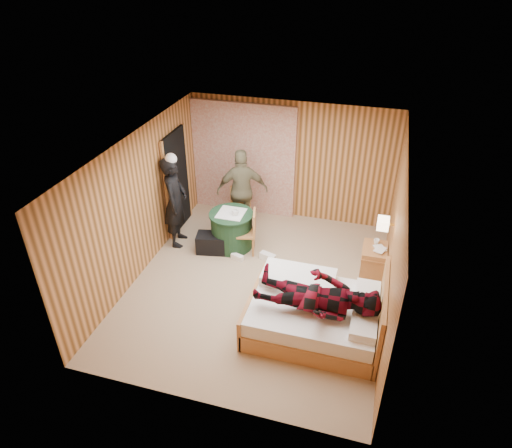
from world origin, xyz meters
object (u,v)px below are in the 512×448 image
(chair_far, at_px, (241,206))
(man_on_bed, at_px, (318,290))
(wall_lamp, at_px, (383,223))
(nightstand, at_px, (373,261))
(man_at_table, at_px, (242,191))
(chair_near, at_px, (249,229))
(bed, at_px, (316,313))
(woman_standing, at_px, (175,202))
(duffel_bag, at_px, (214,243))
(round_table, at_px, (232,230))

(chair_far, bearing_deg, man_on_bed, -72.56)
(wall_lamp, height_order, nightstand, wall_lamp)
(man_at_table, bearing_deg, chair_near, 95.16)
(bed, distance_m, man_on_bed, 0.69)
(wall_lamp, bearing_deg, woman_standing, 174.08)
(chair_far, height_order, duffel_bag, chair_far)
(bed, distance_m, chair_near, 2.30)
(chair_far, bearing_deg, woman_standing, -160.66)
(man_at_table, bearing_deg, man_on_bed, 105.89)
(bed, distance_m, round_table, 2.62)
(chair_far, xyz_separation_m, man_on_bed, (1.98, -2.66, 0.41))
(round_table, bearing_deg, man_at_table, 90.00)
(chair_near, distance_m, woman_standing, 1.48)
(duffel_bag, distance_m, man_on_bed, 2.92)
(bed, relative_size, man_on_bed, 1.11)
(bed, bearing_deg, man_at_table, 127.92)
(round_table, bearing_deg, chair_far, 92.32)
(wall_lamp, bearing_deg, man_on_bed, -118.01)
(wall_lamp, height_order, chair_far, wall_lamp)
(duffel_bag, height_order, woman_standing, woman_standing)
(bed, relative_size, nightstand, 3.32)
(chair_near, height_order, man_on_bed, man_on_bed)
(wall_lamp, distance_m, round_table, 2.93)
(duffel_bag, bearing_deg, round_table, 33.24)
(wall_lamp, xyz_separation_m, man_on_bed, (-0.77, -1.45, -0.35))
(nightstand, relative_size, duffel_bag, 0.90)
(wall_lamp, xyz_separation_m, nightstand, (-0.04, 0.38, -1.01))
(nightstand, xyz_separation_m, chair_far, (-2.71, 0.82, 0.25))
(wall_lamp, relative_size, woman_standing, 0.14)
(chair_near, relative_size, man_on_bed, 0.50)
(man_at_table, bearing_deg, nightstand, 142.19)
(bed, xyz_separation_m, chair_near, (-1.56, 1.68, 0.21))
(nightstand, bearing_deg, duffel_bag, -178.01)
(bed, distance_m, woman_standing, 3.44)
(nightstand, bearing_deg, bed, -115.05)
(bed, bearing_deg, duffel_bag, 145.52)
(man_at_table, bearing_deg, duffel_bag, 54.55)
(woman_standing, relative_size, man_at_table, 1.04)
(chair_far, xyz_separation_m, man_at_table, (0.03, 0.04, 0.32))
(wall_lamp, distance_m, duffel_bag, 3.20)
(bed, distance_m, man_at_table, 3.19)
(man_at_table, distance_m, man_on_bed, 3.33)
(chair_far, relative_size, man_on_bed, 0.53)
(chair_near, bearing_deg, wall_lamp, 65.29)
(wall_lamp, bearing_deg, chair_far, 156.31)
(nightstand, distance_m, woman_standing, 3.78)
(chair_far, bearing_deg, chair_near, -81.28)
(nightstand, relative_size, chair_near, 0.67)
(wall_lamp, xyz_separation_m, duffel_bag, (-2.99, 0.28, -1.11))
(wall_lamp, distance_m, bed, 1.77)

